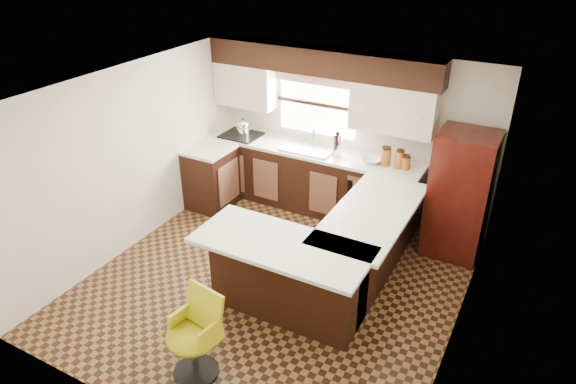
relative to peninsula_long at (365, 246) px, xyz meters
The scene contains 30 objects.
floor 1.18m from the peninsula_long, 145.22° to the right, with size 4.40×4.40×0.00m, color #49301A.
ceiling 2.24m from the peninsula_long, 145.22° to the right, with size 4.40×4.40×0.00m, color silver.
wall_back 1.96m from the peninsula_long, 119.74° to the left, with size 4.40×4.40×0.00m, color beige.
wall_front 3.06m from the peninsula_long, 107.67° to the right, with size 4.40×4.40×0.00m, color beige.
wall_left 3.15m from the peninsula_long, 168.23° to the right, with size 4.40×4.40×0.00m, color beige.
wall_right 1.55m from the peninsula_long, 27.51° to the right, with size 4.40×4.40×0.00m, color beige.
base_cab_back 1.86m from the peninsula_long, 136.64° to the left, with size 3.30×0.60×0.90m, color black.
base_cab_left 2.77m from the peninsula_long, 166.97° to the left, with size 0.60×0.70×0.90m, color black.
counter_back 1.92m from the peninsula_long, 136.64° to the left, with size 3.30×0.60×0.04m, color silver.
counter_left 2.81m from the peninsula_long, 166.97° to the left, with size 0.60×0.70×0.04m, color silver.
soffit 2.60m from the peninsula_long, 132.88° to the left, with size 3.40×0.35×0.36m, color black.
upper_cab_left 3.15m from the peninsula_long, 150.95° to the left, with size 0.94×0.35×0.64m, color beige.
upper_cab_right 1.90m from the peninsula_long, 98.93° to the left, with size 1.14×0.35×0.64m, color beige.
window_pane 2.36m from the peninsula_long, 132.00° to the left, with size 1.20×0.02×0.90m, color white.
valance 2.54m from the peninsula_long, 132.74° to the left, with size 1.30×0.06×0.18m, color #D19B93.
sink 1.95m from the peninsula_long, 138.13° to the left, with size 0.75×0.45×0.03m, color #B2B2B7.
dishwasher 1.05m from the peninsula_long, 109.47° to the left, with size 0.58×0.03×0.78m, color black.
cooktop 2.89m from the peninsula_long, 153.80° to the left, with size 0.58×0.50×0.03m, color black.
peninsula_long is the anchor object (origin of this frame).
peninsula_return 1.11m from the peninsula_long, 118.30° to the right, with size 1.65×0.60×0.90m, color black.
counter_pen_long 0.48m from the peninsula_long, ahead, with size 0.84×1.95×0.04m, color silver.
counter_pen_return 1.29m from the peninsula_long, 117.10° to the right, with size 1.89×0.84×0.04m, color silver.
refrigerator 1.44m from the peninsula_long, 53.70° to the left, with size 0.71×0.68×1.66m, color #390E09.
bar_chair 2.38m from the peninsula_long, 111.46° to the right, with size 0.48×0.48×0.90m, color #BDB20F, non-canonical shape.
kettle 2.88m from the peninsula_long, 153.40° to the left, with size 0.20×0.20×0.27m, color silver, non-canonical shape.
percolator 1.72m from the peninsula_long, 126.59° to the left, with size 0.13×0.13×0.32m, color silver.
mixing_bowl 1.44m from the peninsula_long, 108.42° to the left, with size 0.27×0.27×0.07m, color white.
canister_large 1.45m from the peninsula_long, 100.29° to the left, with size 0.14×0.14×0.23m, color #965818.
canister_med 1.43m from the peninsula_long, 91.90° to the left, with size 0.12×0.12×0.23m, color #965818.
canister_small 1.42m from the peninsula_long, 87.88° to the left, with size 0.12×0.12×0.17m, color #965818.
Camera 1 is at (2.52, -4.33, 3.91)m, focal length 32.00 mm.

